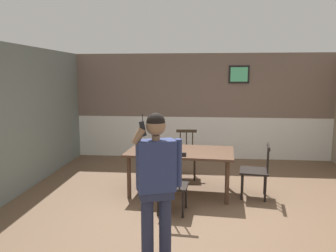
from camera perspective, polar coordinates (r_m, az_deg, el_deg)
The scene contains 8 objects.
ground_plane at distance 5.45m, azimuth 5.68°, elevation -13.68°, with size 7.14×7.14×0.00m, color brown.
room_back_partition at distance 8.33m, azimuth 5.85°, elevation 3.03°, with size 6.43×0.17×2.60m.
room_left_partition at distance 6.00m, azimuth -26.49°, elevation 0.40°, with size 0.13×6.49×2.60m.
dining_table at distance 5.85m, azimuth 2.14°, elevation -4.99°, with size 1.91×1.17×0.77m.
chair_near_window at distance 5.05m, azimuth 0.68°, elevation -9.86°, with size 0.50×0.50×0.99m.
chair_by_doorway at distance 6.77m, azimuth 3.16°, elevation -4.94°, with size 0.44×0.44×0.97m.
chair_at_table_head at distance 5.87m, azimuth 14.95°, elevation -7.39°, with size 0.54×0.54×0.93m.
person_figure at distance 3.71m, azimuth -1.96°, elevation -8.66°, with size 0.53×0.36×1.67m.
Camera 1 is at (-0.03, -5.04, 2.07)m, focal length 35.48 mm.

